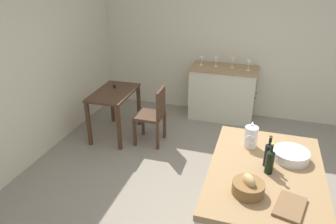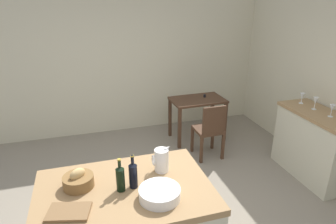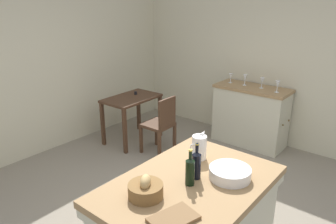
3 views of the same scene
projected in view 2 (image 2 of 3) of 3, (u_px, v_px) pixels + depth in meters
The scene contains 14 objects.
ground_plane at pixel (161, 219), 3.33m from camera, with size 6.76×6.76×0.00m, color gray.
wall_back at pixel (121, 61), 5.17m from camera, with size 5.32×0.12×2.60m, color beige.
side_cabinet at pixel (314, 145), 3.99m from camera, with size 0.52×1.15×0.94m.
writing_desk at pixel (197, 106), 5.00m from camera, with size 0.92×0.59×0.79m.
wooden_chair at pixel (210, 129), 4.44m from camera, with size 0.41×0.41×0.89m.
pitcher at pixel (161, 160), 2.65m from camera, with size 0.17×0.13×0.26m.
wash_bowl at pixel (160, 194), 2.31m from camera, with size 0.33×0.33×0.09m, color white.
bread_basket at pixel (78, 180), 2.44m from camera, with size 0.26×0.26×0.17m.
cutting_board at pixel (69, 212), 2.16m from camera, with size 0.31×0.20×0.02m, color brown.
wine_bottle_dark at pixel (133, 174), 2.42m from camera, with size 0.07×0.07×0.30m.
wine_bottle_amber at pixel (120, 178), 2.38m from camera, with size 0.07×0.07×0.30m.
wine_glass_left at pixel (332, 109), 3.67m from camera, with size 0.07×0.07×0.16m.
wine_glass_middle at pixel (315, 101), 3.91m from camera, with size 0.07×0.07×0.17m.
wine_glass_right at pixel (302, 96), 4.14m from camera, with size 0.07×0.07×0.15m.
Camera 2 is at (-0.68, -2.56, 2.37)m, focal length 31.20 mm.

